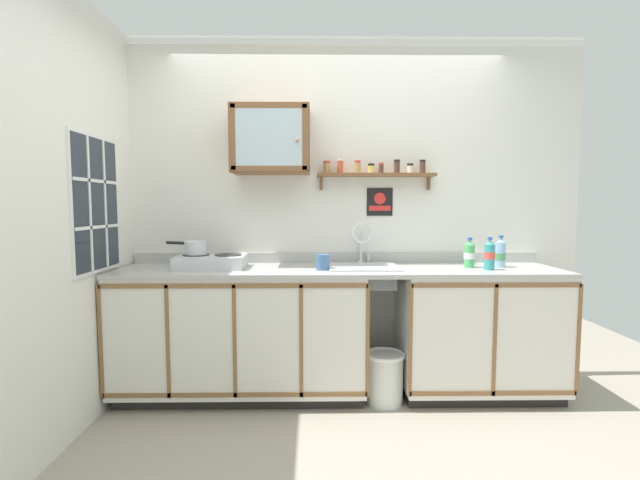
% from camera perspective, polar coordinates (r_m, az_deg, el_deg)
% --- Properties ---
extents(floor, '(6.15, 6.15, 0.00)m').
position_cam_1_polar(floor, '(3.00, 2.90, -22.55)').
color(floor, '#9E9384').
rests_on(floor, ground).
extents(back_wall, '(3.75, 0.07, 2.64)m').
position_cam_1_polar(back_wall, '(3.38, 2.21, 3.91)').
color(back_wall, silver).
rests_on(back_wall, ground).
extents(side_wall_left, '(0.05, 3.49, 2.64)m').
position_cam_1_polar(side_wall_left, '(2.80, -31.45, 2.92)').
color(side_wall_left, silver).
rests_on(side_wall_left, ground).
extents(lower_cabinet_run, '(1.75, 0.61, 0.89)m').
position_cam_1_polar(lower_cabinet_run, '(3.23, -10.17, -11.98)').
color(lower_cabinet_run, black).
rests_on(lower_cabinet_run, ground).
extents(lower_cabinet_run_right, '(1.13, 0.61, 0.89)m').
position_cam_1_polar(lower_cabinet_run_right, '(3.40, 19.97, -11.34)').
color(lower_cabinet_run_right, black).
rests_on(lower_cabinet_run_right, ground).
extents(countertop, '(3.11, 0.63, 0.03)m').
position_cam_1_polar(countertop, '(3.09, 2.51, -3.98)').
color(countertop, '#B2B2AD').
rests_on(countertop, lower_cabinet_run).
extents(backsplash, '(3.11, 0.02, 0.08)m').
position_cam_1_polar(backsplash, '(3.37, 2.23, -2.32)').
color(backsplash, '#B2B2AD').
rests_on(backsplash, countertop).
extents(sink, '(0.50, 0.48, 0.46)m').
position_cam_1_polar(sink, '(3.15, 5.68, -4.00)').
color(sink, silver).
rests_on(sink, countertop).
extents(hot_plate_stove, '(0.48, 0.31, 0.09)m').
position_cam_1_polar(hot_plate_stove, '(3.18, -14.10, -2.77)').
color(hot_plate_stove, silver).
rests_on(hot_plate_stove, countertop).
extents(saucepan, '(0.32, 0.19, 0.10)m').
position_cam_1_polar(saucepan, '(3.22, -16.10, -0.93)').
color(saucepan, silver).
rests_on(saucepan, hot_plate_stove).
extents(bottle_water_blue_0, '(0.07, 0.07, 0.23)m').
position_cam_1_polar(bottle_water_blue_0, '(3.38, 22.66, -1.62)').
color(bottle_water_blue_0, '#8CB7E0').
rests_on(bottle_water_blue_0, countertop).
extents(bottle_soda_green_1, '(0.08, 0.08, 0.22)m').
position_cam_1_polar(bottle_soda_green_1, '(3.29, 19.06, -1.76)').
color(bottle_soda_green_1, '#4CB266').
rests_on(bottle_soda_green_1, countertop).
extents(bottle_detergent_teal_2, '(0.07, 0.07, 0.23)m').
position_cam_1_polar(bottle_detergent_teal_2, '(3.21, 21.40, -1.83)').
color(bottle_detergent_teal_2, teal).
rests_on(bottle_detergent_teal_2, countertop).
extents(mug, '(0.10, 0.14, 0.11)m').
position_cam_1_polar(mug, '(3.00, 0.38, -2.90)').
color(mug, '#3F6699').
rests_on(mug, countertop).
extents(wall_cabinet, '(0.56, 0.33, 0.48)m').
position_cam_1_polar(wall_cabinet, '(3.25, -6.47, 12.91)').
color(wall_cabinet, brown).
extents(spice_shelf, '(0.89, 0.14, 0.23)m').
position_cam_1_polar(spice_shelf, '(3.33, 7.25, 8.78)').
color(spice_shelf, brown).
extents(warning_sign, '(0.20, 0.01, 0.21)m').
position_cam_1_polar(warning_sign, '(3.39, 7.86, 4.97)').
color(warning_sign, black).
extents(window, '(0.03, 0.59, 0.88)m').
position_cam_1_polar(window, '(3.12, -27.43, 4.22)').
color(window, '#262D38').
extents(trash_bin, '(0.28, 0.28, 0.35)m').
position_cam_1_polar(trash_bin, '(3.17, 8.51, -17.35)').
color(trash_bin, silver).
rests_on(trash_bin, ground).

